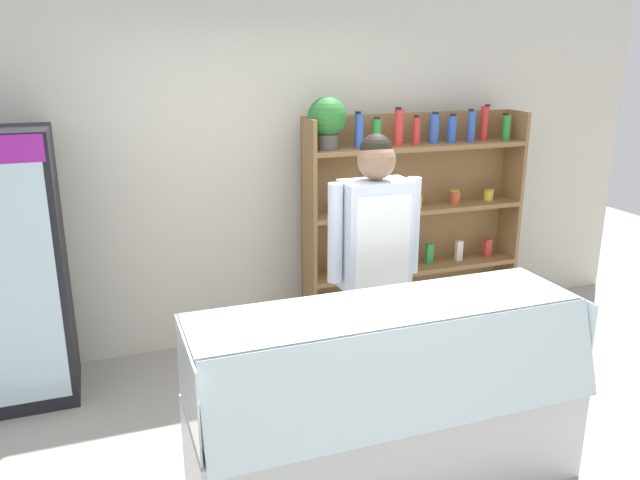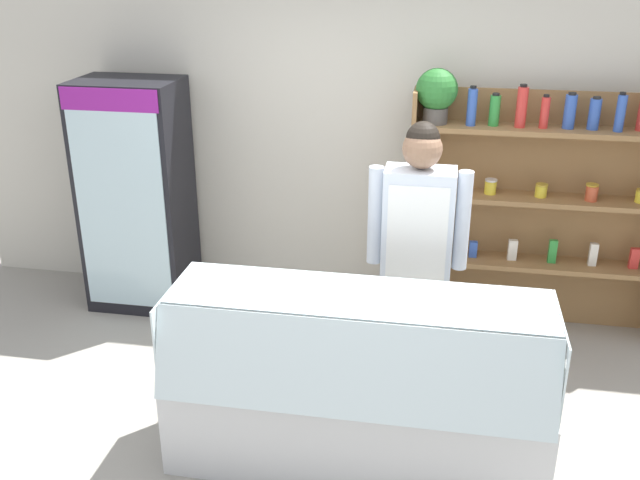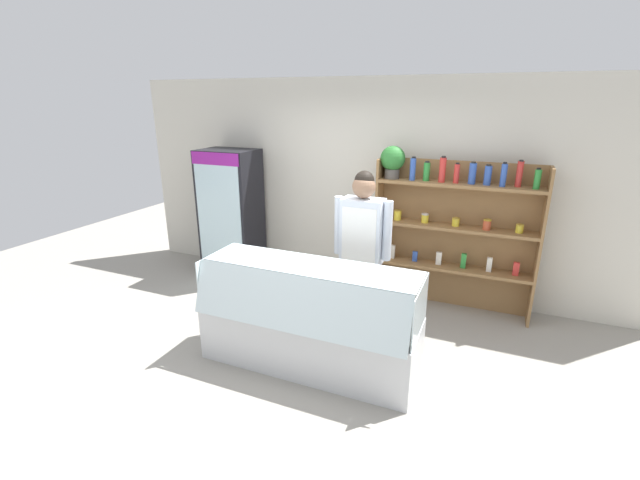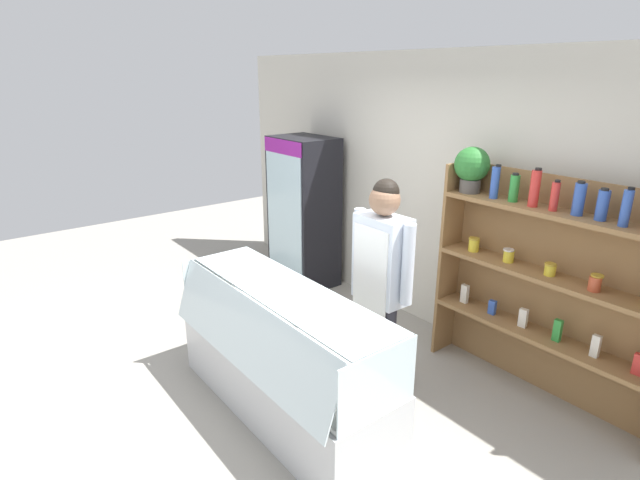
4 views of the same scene
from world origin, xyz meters
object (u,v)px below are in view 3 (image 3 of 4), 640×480
at_px(drinks_fridge, 231,214).
at_px(shelving_unit, 446,220).
at_px(deli_display_case, 309,335).
at_px(shop_clerk, 362,240).

relative_size(drinks_fridge, shelving_unit, 0.93).
xyz_separation_m(drinks_fridge, deli_display_case, (1.93, -1.62, -0.58)).
bearing_deg(shop_clerk, deli_display_case, -109.30).
xyz_separation_m(drinks_fridge, shelving_unit, (2.90, 0.14, 0.20)).
bearing_deg(shop_clerk, shelving_unit, 54.98).
relative_size(shelving_unit, shop_clerk, 1.09).
distance_m(drinks_fridge, shop_clerk, 2.36).
xyz_separation_m(drinks_fridge, shop_clerk, (2.19, -0.87, 0.16)).
height_order(drinks_fridge, deli_display_case, drinks_fridge).
distance_m(drinks_fridge, deli_display_case, 2.59).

